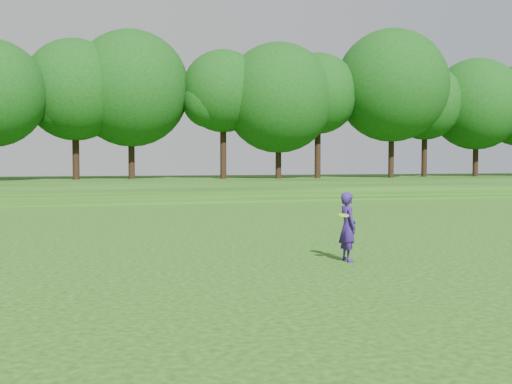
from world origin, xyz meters
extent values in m
plane|color=#173D0B|center=(0.00, 0.00, 0.00)|extent=(140.00, 140.00, 0.00)
cube|color=#173D0B|center=(0.00, 34.00, 0.30)|extent=(130.00, 30.00, 0.60)
cube|color=gray|center=(0.00, 20.00, 0.02)|extent=(130.00, 1.60, 0.04)
imported|color=navy|center=(1.27, 1.11, 0.74)|extent=(0.37, 0.55, 1.49)
cylinder|color=#91E524|center=(1.08, 0.90, 1.01)|extent=(0.24, 0.24, 0.06)
camera|label=1|loc=(-4.05, -11.64, 2.21)|focal=45.00mm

